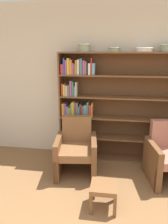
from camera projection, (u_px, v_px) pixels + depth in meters
name	position (u px, v px, depth m)	size (l,w,h in m)	color
wall_back	(110.00, 83.00, 3.91)	(12.00, 0.06, 2.75)	beige
bookshelf	(110.00, 108.00, 3.85)	(2.23, 0.30, 1.91)	brown
bowl_copper	(84.00, 47.00, 3.63)	(0.21, 0.21, 0.13)	gray
bowl_terracotta	(114.00, 49.00, 3.56)	(0.19, 0.19, 0.07)	gray
bowl_sage	(144.00, 49.00, 3.49)	(0.28, 0.28, 0.07)	silver
bowl_slate	(168.00, 48.00, 3.43)	(0.25, 0.25, 0.11)	gray
armchair_leather	(76.00, 149.00, 3.53)	(0.72, 0.76, 0.88)	brown
footstool	(104.00, 189.00, 2.71)	(0.33, 0.33, 0.33)	brown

